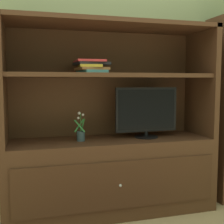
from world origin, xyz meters
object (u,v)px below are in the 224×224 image
at_px(tv_monitor, 146,112).
at_px(potted_plant, 81,134).
at_px(magazine_stack, 91,67).
at_px(media_console, 110,155).

height_order(tv_monitor, potted_plant, tv_monitor).
bearing_deg(tv_monitor, magazine_stack, 178.29).
height_order(media_console, tv_monitor, media_console).
bearing_deg(potted_plant, magazine_stack, 11.80).
relative_size(media_console, potted_plant, 7.27).
distance_m(potted_plant, magazine_stack, 0.59).
bearing_deg(magazine_stack, media_console, 2.46).
bearing_deg(tv_monitor, potted_plant, -179.55).
height_order(potted_plant, magazine_stack, magazine_stack).
bearing_deg(magazine_stack, tv_monitor, -1.71).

